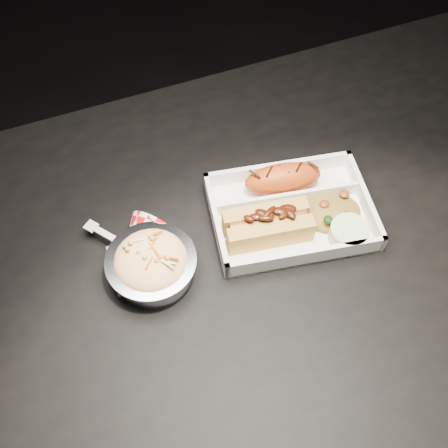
{
  "coord_description": "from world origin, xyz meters",
  "views": [
    {
      "loc": [
        -0.23,
        -0.4,
        1.5
      ],
      "look_at": [
        -0.06,
        0.03,
        0.81
      ],
      "focal_mm": 45.0,
      "sensor_mm": 36.0,
      "label": 1
    }
  ],
  "objects_px": {
    "fried_pastry": "(283,179)",
    "hotdog": "(268,224)",
    "foil_coleslaw_cup": "(151,263)",
    "napkin_fork": "(138,254)",
    "dining_table": "(264,274)",
    "food_tray": "(290,214)"
  },
  "relations": [
    {
      "from": "fried_pastry",
      "to": "hotdog",
      "type": "relative_size",
      "value": 0.9
    },
    {
      "from": "foil_coleslaw_cup",
      "to": "napkin_fork",
      "type": "xyz_separation_m",
      "value": [
        -0.01,
        0.03,
        -0.01
      ]
    },
    {
      "from": "foil_coleslaw_cup",
      "to": "dining_table",
      "type": "bearing_deg",
      "value": -5.53
    },
    {
      "from": "dining_table",
      "to": "foil_coleslaw_cup",
      "type": "height_order",
      "value": "foil_coleslaw_cup"
    },
    {
      "from": "napkin_fork",
      "to": "fried_pastry",
      "type": "bearing_deg",
      "value": 62.19
    },
    {
      "from": "napkin_fork",
      "to": "foil_coleslaw_cup",
      "type": "bearing_deg",
      "value": -15.01
    },
    {
      "from": "fried_pastry",
      "to": "hotdog",
      "type": "xyz_separation_m",
      "value": [
        -0.06,
        -0.07,
        -0.0
      ]
    },
    {
      "from": "food_tray",
      "to": "fried_pastry",
      "type": "xyz_separation_m",
      "value": [
        0.01,
        0.05,
        0.02
      ]
    },
    {
      "from": "food_tray",
      "to": "hotdog",
      "type": "bearing_deg",
      "value": -149.23
    },
    {
      "from": "food_tray",
      "to": "hotdog",
      "type": "height_order",
      "value": "hotdog"
    },
    {
      "from": "food_tray",
      "to": "fried_pastry",
      "type": "bearing_deg",
      "value": 90.0
    },
    {
      "from": "fried_pastry",
      "to": "napkin_fork",
      "type": "xyz_separation_m",
      "value": [
        -0.26,
        -0.04,
        -0.02
      ]
    },
    {
      "from": "food_tray",
      "to": "fried_pastry",
      "type": "height_order",
      "value": "fried_pastry"
    },
    {
      "from": "fried_pastry",
      "to": "napkin_fork",
      "type": "height_order",
      "value": "napkin_fork"
    },
    {
      "from": "fried_pastry",
      "to": "foil_coleslaw_cup",
      "type": "bearing_deg",
      "value": -163.56
    },
    {
      "from": "foil_coleslaw_cup",
      "to": "food_tray",
      "type": "bearing_deg",
      "value": 4.41
    },
    {
      "from": "hotdog",
      "to": "fried_pastry",
      "type": "bearing_deg",
      "value": 60.21
    },
    {
      "from": "hotdog",
      "to": "dining_table",
      "type": "bearing_deg",
      "value": -98.16
    },
    {
      "from": "food_tray",
      "to": "foil_coleslaw_cup",
      "type": "xyz_separation_m",
      "value": [
        -0.24,
        -0.02,
        0.02
      ]
    },
    {
      "from": "dining_table",
      "to": "napkin_fork",
      "type": "xyz_separation_m",
      "value": [
        -0.19,
        0.05,
        0.11
      ]
    },
    {
      "from": "dining_table",
      "to": "hotdog",
      "type": "relative_size",
      "value": 8.48
    },
    {
      "from": "food_tray",
      "to": "napkin_fork",
      "type": "distance_m",
      "value": 0.25
    }
  ]
}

